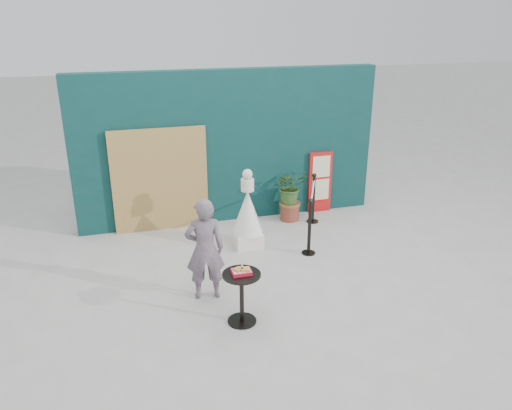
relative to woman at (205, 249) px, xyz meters
The scene contains 10 objects.
ground 1.33m from the woman, 12.80° to the right, with size 60.00×60.00×0.00m, color #ADAAA5.
back_wall 3.18m from the woman, 70.23° to the left, with size 6.00×0.30×3.00m, color #0B3132.
bamboo_fence 2.73m from the woman, 97.45° to the left, with size 1.80×0.08×2.00m, color tan.
woman is the anchor object (origin of this frame).
menu_board 4.01m from the woman, 42.67° to the left, with size 0.50×0.07×1.30m.
statue 1.84m from the woman, 55.17° to the left, with size 0.57×0.57×1.46m.
cafe_table 0.90m from the woman, 66.14° to the right, with size 0.52×0.52×0.75m.
food_basket 0.86m from the woman, 65.95° to the right, with size 0.26×0.19×0.11m.
planter 3.29m from the woman, 48.22° to the left, with size 0.63×0.55×1.08m.
stanchion_barrier 2.79m from the woman, 34.10° to the left, with size 0.84×1.54×1.03m.
Camera 1 is at (-2.12, -6.21, 4.01)m, focal length 35.00 mm.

